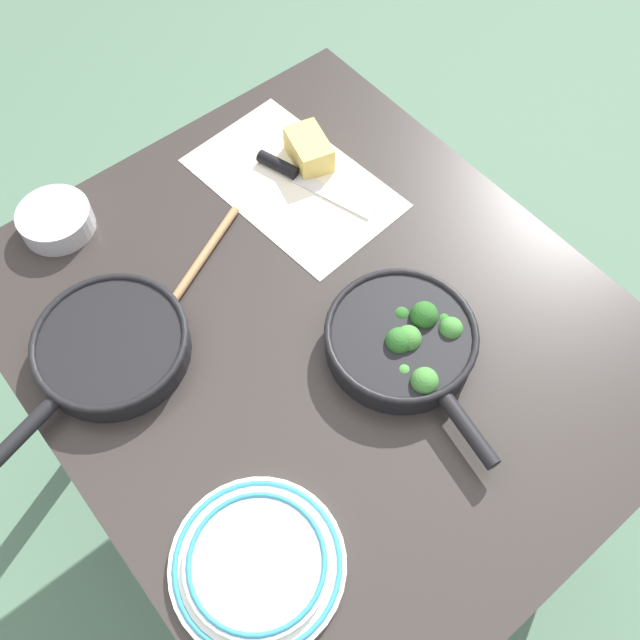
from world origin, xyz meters
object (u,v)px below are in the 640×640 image
skillet_broccoli (403,341)px  wooden_spoon (173,300)px  grater_knife (298,176)px  prep_bowl_steel (56,220)px  skillet_eggs (111,347)px  cheese_block (309,150)px  dinner_plate_stack (257,564)px

skillet_broccoli → wooden_spoon: 0.39m
grater_knife → prep_bowl_steel: size_ratio=1.90×
skillet_eggs → prep_bowl_steel: size_ratio=2.86×
skillet_eggs → wooden_spoon: (-0.02, 0.13, -0.02)m
grater_knife → cheese_block: size_ratio=2.22×
cheese_block → prep_bowl_steel: size_ratio=0.85×
grater_knife → dinner_plate_stack: size_ratio=1.00×
wooden_spoon → grater_knife: size_ratio=1.32×
skillet_broccoli → prep_bowl_steel: (-0.57, -0.31, -0.01)m
skillet_eggs → prep_bowl_steel: bearing=-116.3°
skillet_broccoli → wooden_spoon: (-0.31, -0.23, -0.02)m
skillet_broccoli → prep_bowl_steel: bearing=-142.5°
skillet_broccoli → cheese_block: 0.44m
wooden_spoon → dinner_plate_stack: size_ratio=1.32×
grater_knife → skillet_broccoli: bearing=-31.3°
grater_knife → wooden_spoon: bearing=-93.5°
wooden_spoon → dinner_plate_stack: 0.45m
skillet_broccoli → skillet_eggs: (-0.29, -0.36, -0.00)m
dinner_plate_stack → prep_bowl_steel: prep_bowl_steel is taller
wooden_spoon → grater_knife: (-0.08, 0.33, 0.00)m
skillet_eggs → dinner_plate_stack: (0.41, -0.02, -0.01)m
cheese_block → wooden_spoon: bearing=-74.2°
skillet_eggs → grater_knife: size_ratio=1.51×
wooden_spoon → cheese_block: 0.39m
wooden_spoon → prep_bowl_steel: prep_bowl_steel is taller
grater_knife → dinner_plate_stack: bearing=-60.3°
wooden_spoon → skillet_eggs: bearing=-15.9°
cheese_block → dinner_plate_stack: size_ratio=0.45×
skillet_broccoli → dinner_plate_stack: size_ratio=1.49×
skillet_broccoli → wooden_spoon: bearing=-133.4°
dinner_plate_stack → prep_bowl_steel: size_ratio=1.89×
grater_knife → dinner_plate_stack: dinner_plate_stack is taller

